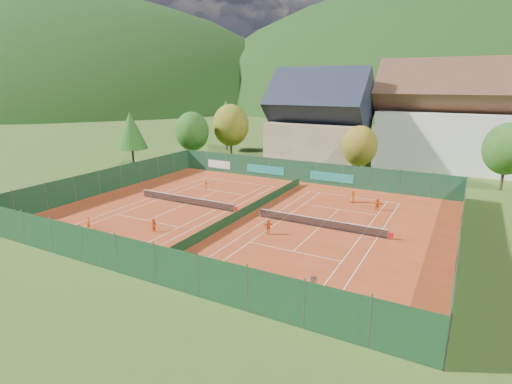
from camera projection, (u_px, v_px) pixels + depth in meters
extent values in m
plane|color=#335019|center=(247.00, 215.00, 42.04)|extent=(600.00, 600.00, 0.00)
cube|color=#9E3517|center=(247.00, 215.00, 42.04)|extent=(40.00, 32.00, 0.01)
cube|color=white|center=(239.00, 182.00, 55.77)|extent=(10.97, 0.06, 0.00)
cube|color=white|center=(104.00, 239.00, 35.60)|extent=(10.97, 0.06, 0.00)
cube|color=white|center=(150.00, 198.00, 48.19)|extent=(0.06, 23.77, 0.00)
cube|color=white|center=(227.00, 211.00, 43.18)|extent=(0.06, 23.77, 0.00)
cube|color=white|center=(159.00, 199.00, 47.57)|extent=(0.06, 23.77, 0.00)
cube|color=white|center=(216.00, 209.00, 43.81)|extent=(0.06, 23.77, 0.00)
cube|color=white|center=(217.00, 191.00, 51.12)|extent=(8.23, 0.06, 0.00)
cube|color=white|center=(147.00, 220.00, 40.25)|extent=(8.23, 0.06, 0.00)
cube|color=white|center=(186.00, 204.00, 45.69)|extent=(0.06, 12.80, 0.00)
cube|color=white|center=(352.00, 197.00, 48.47)|extent=(10.97, 0.06, 0.00)
cube|color=white|center=(263.00, 279.00, 28.30)|extent=(10.97, 0.06, 0.00)
cube|color=white|center=(268.00, 218.00, 40.89)|extent=(0.06, 23.77, 0.00)
cube|color=white|center=(377.00, 237.00, 35.88)|extent=(0.06, 23.77, 0.00)
cube|color=white|center=(280.00, 220.00, 40.26)|extent=(0.06, 23.77, 0.00)
cube|color=white|center=(362.00, 235.00, 36.51)|extent=(0.06, 23.77, 0.00)
cube|color=white|center=(339.00, 209.00, 43.82)|extent=(8.23, 0.06, 0.00)
cube|color=white|center=(293.00, 251.00, 32.95)|extent=(8.23, 0.06, 0.00)
cube|color=white|center=(319.00, 227.00, 38.38)|extent=(0.06, 12.80, 0.00)
cylinder|color=#59595B|center=(144.00, 193.00, 48.48)|extent=(0.10, 0.10, 1.02)
cylinder|color=#59595B|center=(234.00, 208.00, 42.63)|extent=(0.10, 0.10, 1.02)
cube|color=black|center=(186.00, 200.00, 45.57)|extent=(12.80, 0.02, 0.86)
cube|color=white|center=(186.00, 197.00, 45.45)|extent=(12.80, 0.04, 0.06)
cube|color=red|center=(236.00, 209.00, 42.53)|extent=(0.40, 0.04, 0.40)
cylinder|color=#59595B|center=(260.00, 212.00, 41.17)|extent=(0.10, 0.10, 1.02)
cylinder|color=#59595B|center=(388.00, 234.00, 35.33)|extent=(0.10, 0.10, 1.02)
cube|color=black|center=(319.00, 223.00, 38.26)|extent=(12.80, 0.02, 0.86)
cube|color=white|center=(320.00, 219.00, 38.15)|extent=(12.80, 0.04, 0.06)
cube|color=red|center=(391.00, 235.00, 35.23)|extent=(0.40, 0.04, 0.40)
cube|color=#13361A|center=(247.00, 210.00, 41.91)|extent=(0.03, 28.80, 1.00)
cube|color=#163D25|center=(304.00, 172.00, 55.22)|extent=(40.00, 0.04, 3.00)
cube|color=teal|center=(265.00, 170.00, 57.99)|extent=(6.00, 0.03, 1.20)
cube|color=teal|center=(331.00, 177.00, 53.42)|extent=(6.00, 0.03, 1.20)
cube|color=silver|center=(219.00, 164.00, 61.64)|extent=(4.00, 0.03, 1.20)
cube|color=#153A1D|center=(135.00, 259.00, 28.06)|extent=(40.00, 0.04, 3.00)
cube|color=#163D22|center=(110.00, 180.00, 50.77)|extent=(0.04, 32.00, 3.00)
cube|color=#153A21|center=(460.00, 235.00, 32.51)|extent=(0.04, 32.00, 3.00)
cube|color=#B21414|center=(457.00, 256.00, 29.22)|extent=(0.03, 3.00, 1.20)
cube|color=#B21414|center=(461.00, 217.00, 37.71)|extent=(0.03, 3.00, 1.20)
cube|color=tan|center=(318.00, 143.00, 67.94)|extent=(15.00, 12.00, 7.00)
cube|color=#1E2333|center=(320.00, 104.00, 66.20)|extent=(16.20, 12.00, 12.00)
cube|color=silver|center=(444.00, 140.00, 64.09)|extent=(20.00, 11.00, 9.00)
cube|color=brown|center=(449.00, 94.00, 62.16)|extent=(21.60, 11.00, 11.00)
cylinder|color=#4E2D1B|center=(193.00, 155.00, 68.68)|extent=(0.36, 0.36, 2.80)
ellipsoid|color=#205518|center=(192.00, 131.00, 67.62)|extent=(5.72, 5.72, 6.58)
cylinder|color=#49301A|center=(231.00, 150.00, 71.90)|extent=(0.36, 0.36, 3.15)
ellipsoid|color=olive|center=(231.00, 125.00, 70.70)|extent=(6.44, 6.44, 7.40)
cylinder|color=#402717|center=(227.00, 142.00, 81.39)|extent=(0.36, 0.36, 3.50)
cone|color=#305F1B|center=(226.00, 117.00, 80.05)|extent=(5.60, 5.60, 6.50)
cylinder|color=#422917|center=(358.00, 170.00, 57.65)|extent=(0.36, 0.36, 2.45)
ellipsoid|color=olive|center=(360.00, 146.00, 56.71)|extent=(5.01, 5.01, 5.76)
cylinder|color=#4E361B|center=(502.00, 180.00, 51.08)|extent=(0.36, 0.36, 2.80)
ellipsoid|color=#265718|center=(507.00, 149.00, 50.01)|extent=(5.72, 5.72, 6.58)
cylinder|color=#463019|center=(133.00, 158.00, 64.58)|extent=(0.36, 0.36, 3.15)
cone|color=#205618|center=(131.00, 130.00, 63.38)|extent=(5.04, 5.04, 5.85)
cylinder|color=#442818|center=(512.00, 158.00, 63.66)|extent=(0.36, 0.36, 3.50)
ellipsoid|color=black|center=(453.00, 158.00, 303.42)|extent=(440.00, 440.00, 242.00)
ellipsoid|color=black|center=(91.00, 152.00, 287.79)|extent=(340.00, 340.00, 204.00)
cylinder|color=slate|center=(311.00, 282.00, 27.09)|extent=(0.02, 0.02, 0.80)
cylinder|color=slate|center=(315.00, 283.00, 26.95)|extent=(0.02, 0.02, 0.80)
cylinder|color=slate|center=(312.00, 280.00, 27.34)|extent=(0.02, 0.02, 0.80)
cylinder|color=slate|center=(317.00, 281.00, 27.21)|extent=(0.02, 0.02, 0.80)
cube|color=slate|center=(314.00, 280.00, 27.11)|extent=(0.34, 0.34, 0.30)
ellipsoid|color=#CCD833|center=(314.00, 279.00, 27.10)|extent=(0.28, 0.28, 0.16)
sphere|color=#CCD833|center=(174.00, 214.00, 42.17)|extent=(0.07, 0.07, 0.07)
sphere|color=#CCD833|center=(206.00, 264.00, 30.55)|extent=(0.07, 0.07, 0.07)
sphere|color=#CCD833|center=(263.00, 212.00, 42.95)|extent=(0.07, 0.07, 0.07)
imported|color=orange|center=(88.00, 223.00, 37.79)|extent=(0.47, 0.34, 1.23)
imported|color=#DE4513|center=(154.00, 226.00, 37.03)|extent=(0.64, 0.51, 1.28)
imported|color=#E35914|center=(206.00, 187.00, 50.51)|extent=(1.06, 0.90, 1.43)
imported|color=#E25614|center=(268.00, 227.00, 36.42)|extent=(0.89, 0.83, 1.47)
imported|color=#DD5C13|center=(352.00, 196.00, 46.13)|extent=(0.78, 0.54, 1.53)
imported|color=#CF5212|center=(377.00, 204.00, 43.32)|extent=(1.24, 0.43, 1.32)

